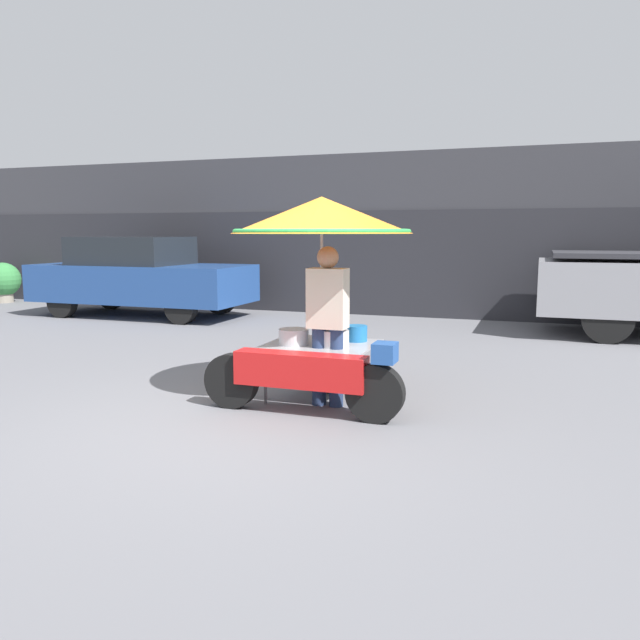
# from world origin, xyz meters

# --- Properties ---
(ground_plane) EXTENTS (36.00, 36.00, 0.00)m
(ground_plane) POSITION_xyz_m (0.00, 0.00, 0.00)
(ground_plane) COLOR slate
(shopfront_building) EXTENTS (28.00, 2.06, 3.32)m
(shopfront_building) POSITION_xyz_m (0.00, 8.67, 1.65)
(shopfront_building) COLOR #38383D
(shopfront_building) RESTS_ON ground
(vendor_motorcycle_cart) EXTENTS (1.99, 1.83, 2.07)m
(vendor_motorcycle_cart) POSITION_xyz_m (0.39, 1.00, 1.62)
(vendor_motorcycle_cart) COLOR black
(vendor_motorcycle_cart) RESTS_ON ground
(vendor_person) EXTENTS (0.38, 0.22, 1.58)m
(vendor_person) POSITION_xyz_m (0.52, 0.84, 0.88)
(vendor_person) COLOR navy
(vendor_person) RESTS_ON ground
(parked_car) EXTENTS (4.47, 1.81, 1.62)m
(parked_car) POSITION_xyz_m (-5.30, 5.96, 0.82)
(parked_car) COLOR black
(parked_car) RESTS_ON ground
(potted_plant) EXTENTS (0.83, 0.83, 0.98)m
(potted_plant) POSITION_xyz_m (-9.97, 6.92, 0.54)
(potted_plant) COLOR gray
(potted_plant) RESTS_ON ground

